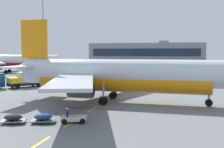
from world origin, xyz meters
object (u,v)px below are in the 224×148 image
at_px(airliner_mid_left, 12,61).
at_px(apron_light_mast_near, 43,23).
at_px(baggage_train, 44,118).
at_px(catering_truck, 26,79).
at_px(airliner_foreground, 118,75).

bearing_deg(airliner_mid_left, apron_light_mast_near, -34.78).
relative_size(airliner_mid_left, apron_light_mast_near, 1.37).
height_order(baggage_train, apron_light_mast_near, apron_light_mast_near).
relative_size(airliner_mid_left, baggage_train, 3.95).
bearing_deg(catering_truck, apron_light_mast_near, 108.58).
bearing_deg(baggage_train, airliner_mid_left, 125.88).
xyz_separation_m(airliner_mid_left, apron_light_mast_near, (19.28, -13.39, 11.50)).
xyz_separation_m(airliner_foreground, baggage_train, (-4.72, -13.58, -3.42)).
xyz_separation_m(airliner_mid_left, catering_truck, (26.47, -34.80, -2.33)).
xyz_separation_m(catering_truck, apron_light_mast_near, (-7.20, 21.41, 13.84)).
relative_size(catering_truck, apron_light_mast_near, 0.29).
bearing_deg(catering_truck, airliner_mid_left, 127.26).
bearing_deg(airliner_foreground, apron_light_mast_near, 131.04).
distance_m(airliner_foreground, apron_light_mast_near, 46.07).
distance_m(airliner_foreground, baggage_train, 14.78).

